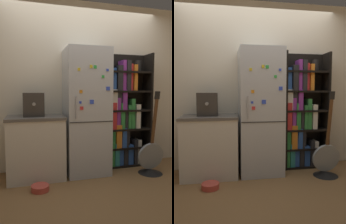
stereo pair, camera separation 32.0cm
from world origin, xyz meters
TOP-DOWN VIEW (x-y plane):
  - ground_plane at (0.00, 0.00)m, footprint 16.00×16.00m
  - wall_back at (0.00, 0.47)m, footprint 8.00×0.05m
  - refrigerator at (-0.00, 0.17)m, footprint 0.62×0.59m
  - bookshelf at (0.68, 0.32)m, footprint 0.72×0.31m
  - kitchen_counter at (-0.73, 0.16)m, footprint 0.78×0.60m
  - espresso_machine at (-0.75, 0.16)m, footprint 0.28×0.31m
  - guitar at (0.90, -0.15)m, footprint 0.40×0.36m
  - pet_bowl at (-0.71, -0.30)m, footprint 0.22×0.22m

SIDE VIEW (x-z plane):
  - ground_plane at x=0.00m, z-range 0.00..0.00m
  - pet_bowl at x=-0.71m, z-range 0.00..0.07m
  - guitar at x=0.90m, z-range -0.43..0.78m
  - kitchen_counter at x=-0.73m, z-range 0.00..0.87m
  - bookshelf at x=0.68m, z-range -0.08..1.73m
  - refrigerator at x=0.00m, z-range 0.00..1.82m
  - espresso_machine at x=-0.75m, z-range 0.87..1.19m
  - wall_back at x=0.00m, z-range 0.00..2.60m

